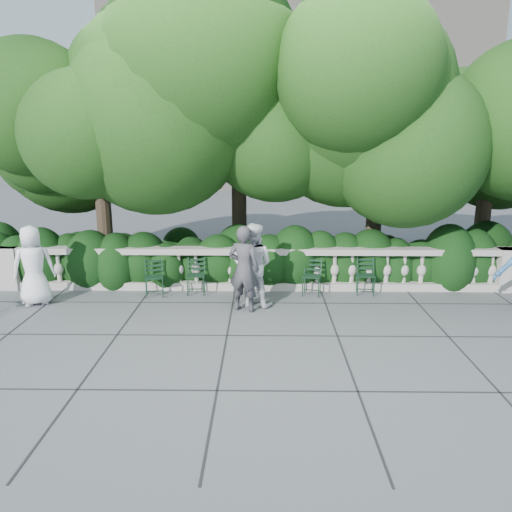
{
  "coord_description": "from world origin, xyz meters",
  "views": [
    {
      "loc": [
        0.15,
        -9.42,
        3.54
      ],
      "look_at": [
        0.0,
        1.0,
        1.0
      ],
      "focal_mm": 35.0,
      "sensor_mm": 36.0,
      "label": 1
    }
  ],
  "objects_px": {
    "chair_d": "(255,297)",
    "chair_f": "(310,297)",
    "person_businessman": "(33,265)",
    "person_woman_grey": "(244,269)",
    "chair_b": "(155,298)",
    "person_casual_man": "(253,265)",
    "chair_e": "(365,296)",
    "chair_c": "(196,296)"
  },
  "relations": [
    {
      "from": "chair_c",
      "to": "person_woman_grey",
      "type": "relative_size",
      "value": 0.47
    },
    {
      "from": "chair_c",
      "to": "chair_d",
      "type": "distance_m",
      "value": 1.33
    },
    {
      "from": "chair_c",
      "to": "chair_f",
      "type": "xyz_separation_m",
      "value": [
        2.58,
        -0.03,
        0.0
      ]
    },
    {
      "from": "chair_d",
      "to": "chair_f",
      "type": "height_order",
      "value": "same"
    },
    {
      "from": "chair_e",
      "to": "person_casual_man",
      "type": "distance_m",
      "value": 2.74
    },
    {
      "from": "chair_e",
      "to": "chair_f",
      "type": "distance_m",
      "value": 1.25
    },
    {
      "from": "chair_d",
      "to": "chair_e",
      "type": "xyz_separation_m",
      "value": [
        2.5,
        0.1,
        0.0
      ]
    },
    {
      "from": "chair_e",
      "to": "person_businessman",
      "type": "xyz_separation_m",
      "value": [
        -7.16,
        -0.63,
        0.86
      ]
    },
    {
      "from": "chair_f",
      "to": "chair_b",
      "type": "bearing_deg",
      "value": -165.1
    },
    {
      "from": "chair_b",
      "to": "chair_f",
      "type": "xyz_separation_m",
      "value": [
        3.47,
        0.13,
        0.0
      ]
    },
    {
      "from": "person_businessman",
      "to": "person_casual_man",
      "type": "distance_m",
      "value": 4.64
    },
    {
      "from": "chair_b",
      "to": "chair_c",
      "type": "xyz_separation_m",
      "value": [
        0.89,
        0.16,
        0.0
      ]
    },
    {
      "from": "chair_f",
      "to": "chair_c",
      "type": "bearing_deg",
      "value": -168.02
    },
    {
      "from": "person_woman_grey",
      "to": "chair_f",
      "type": "bearing_deg",
      "value": -130.29
    },
    {
      "from": "chair_f",
      "to": "person_woman_grey",
      "type": "distance_m",
      "value": 1.92
    },
    {
      "from": "person_businessman",
      "to": "person_casual_man",
      "type": "bearing_deg",
      "value": 159.48
    },
    {
      "from": "chair_d",
      "to": "person_casual_man",
      "type": "height_order",
      "value": "person_casual_man"
    },
    {
      "from": "chair_b",
      "to": "person_woman_grey",
      "type": "relative_size",
      "value": 0.47
    },
    {
      "from": "chair_d",
      "to": "chair_e",
      "type": "relative_size",
      "value": 1.0
    },
    {
      "from": "chair_d",
      "to": "person_casual_man",
      "type": "bearing_deg",
      "value": -104.65
    },
    {
      "from": "person_businessman",
      "to": "person_casual_man",
      "type": "relative_size",
      "value": 0.97
    },
    {
      "from": "chair_d",
      "to": "person_casual_man",
      "type": "xyz_separation_m",
      "value": [
        -0.03,
        -0.51,
        0.89
      ]
    },
    {
      "from": "chair_e",
      "to": "chair_f",
      "type": "relative_size",
      "value": 1.0
    },
    {
      "from": "chair_c",
      "to": "person_casual_man",
      "type": "xyz_separation_m",
      "value": [
        1.3,
        -0.58,
        0.89
      ]
    },
    {
      "from": "chair_d",
      "to": "person_woman_grey",
      "type": "distance_m",
      "value": 1.25
    },
    {
      "from": "chair_c",
      "to": "chair_e",
      "type": "height_order",
      "value": "same"
    },
    {
      "from": "person_businessman",
      "to": "person_woman_grey",
      "type": "xyz_separation_m",
      "value": [
        4.46,
        -0.32,
        0.03
      ]
    },
    {
      "from": "chair_b",
      "to": "person_casual_man",
      "type": "relative_size",
      "value": 0.47
    },
    {
      "from": "chair_d",
      "to": "person_businessman",
      "type": "distance_m",
      "value": 4.77
    },
    {
      "from": "chair_d",
      "to": "chair_c",
      "type": "bearing_deg",
      "value": 165.51
    },
    {
      "from": "person_woman_grey",
      "to": "person_casual_man",
      "type": "height_order",
      "value": "person_woman_grey"
    },
    {
      "from": "chair_f",
      "to": "chair_e",
      "type": "bearing_deg",
      "value": 16.2
    },
    {
      "from": "person_casual_man",
      "to": "chair_b",
      "type": "bearing_deg",
      "value": 5.02
    },
    {
      "from": "person_businessman",
      "to": "person_casual_man",
      "type": "height_order",
      "value": "person_casual_man"
    },
    {
      "from": "chair_b",
      "to": "chair_c",
      "type": "bearing_deg",
      "value": -0.91
    },
    {
      "from": "chair_c",
      "to": "person_businessman",
      "type": "relative_size",
      "value": 0.49
    },
    {
      "from": "chair_d",
      "to": "chair_e",
      "type": "height_order",
      "value": "same"
    },
    {
      "from": "chair_d",
      "to": "chair_b",
      "type": "bearing_deg",
      "value": 170.86
    },
    {
      "from": "person_woman_grey",
      "to": "chair_d",
      "type": "bearing_deg",
      "value": -84.65
    },
    {
      "from": "chair_e",
      "to": "chair_d",
      "type": "bearing_deg",
      "value": -171.59
    },
    {
      "from": "chair_f",
      "to": "chair_d",
      "type": "bearing_deg",
      "value": -165.95
    },
    {
      "from": "chair_b",
      "to": "person_businessman",
      "type": "height_order",
      "value": "person_businessman"
    }
  ]
}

